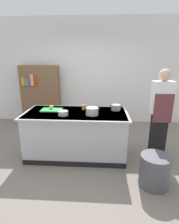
# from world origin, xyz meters

# --- Properties ---
(ground_plane) EXTENTS (10.00, 10.00, 0.00)m
(ground_plane) POSITION_xyz_m (0.00, 0.00, 0.00)
(ground_plane) COLOR slate
(back_wall) EXTENTS (6.40, 0.12, 3.00)m
(back_wall) POSITION_xyz_m (0.00, 2.10, 1.50)
(back_wall) COLOR white
(back_wall) RESTS_ON ground_plane
(counter_island) EXTENTS (1.98, 0.98, 0.90)m
(counter_island) POSITION_xyz_m (0.00, -0.00, 0.47)
(counter_island) COLOR #B7BABF
(counter_island) RESTS_ON ground_plane
(cutting_board) EXTENTS (0.40, 0.28, 0.02)m
(cutting_board) POSITION_xyz_m (-0.50, 0.10, 0.91)
(cutting_board) COLOR green
(cutting_board) RESTS_ON counter_island
(onion) EXTENTS (0.08, 0.08, 0.08)m
(onion) POSITION_xyz_m (-0.51, 0.13, 0.96)
(onion) COLOR tan
(onion) RESTS_ON cutting_board
(stock_pot) EXTENTS (0.30, 0.23, 0.14)m
(stock_pot) POSITION_xyz_m (0.32, -0.14, 0.97)
(stock_pot) COLOR #B7BABF
(stock_pot) RESTS_ON counter_island
(sauce_pan) EXTENTS (0.25, 0.19, 0.11)m
(sauce_pan) POSITION_xyz_m (0.78, 0.20, 0.96)
(sauce_pan) COLOR #99999E
(sauce_pan) RESTS_ON counter_island
(mixing_bowl) EXTENTS (0.18, 0.18, 0.08)m
(mixing_bowl) POSITION_xyz_m (-0.21, -0.20, 0.94)
(mixing_bowl) COLOR #B7BABF
(mixing_bowl) RESTS_ON counter_island
(juice_cup) EXTENTS (0.07, 0.07, 0.10)m
(juice_cup) POSITION_xyz_m (0.13, 0.20, 0.95)
(juice_cup) COLOR yellow
(juice_cup) RESTS_ON counter_island
(trash_bin) EXTENTS (0.45, 0.45, 0.50)m
(trash_bin) POSITION_xyz_m (1.31, -0.85, 0.25)
(trash_bin) COLOR #4C4C51
(trash_bin) RESTS_ON ground_plane
(person_chef) EXTENTS (0.38, 0.25, 1.72)m
(person_chef) POSITION_xyz_m (1.61, 0.06, 0.91)
(person_chef) COLOR black
(person_chef) RESTS_ON ground_plane
(bookshelf) EXTENTS (1.10, 0.31, 1.70)m
(bookshelf) POSITION_xyz_m (-1.29, 1.80, 0.85)
(bookshelf) COLOR brown
(bookshelf) RESTS_ON ground_plane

